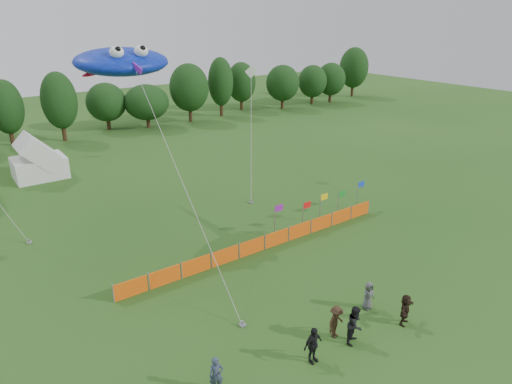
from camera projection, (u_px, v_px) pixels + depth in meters
ground at (328, 327)px, 22.26m from camera, size 160.00×160.00×0.00m
treeline at (80, 102)px, 55.53m from camera, size 104.57×8.78×8.36m
tent_right at (39, 161)px, 41.96m from camera, size 4.54×3.63×3.20m
barrier_fence at (264, 242)px, 29.43m from camera, size 19.90×0.06×1.00m
flag_row at (321, 204)px, 33.07m from camera, size 8.73×0.67×2.21m
spectator_a at (216, 375)px, 18.24m from camera, size 0.68×0.56×1.61m
spectator_b at (355, 325)px, 20.96m from camera, size 1.14×1.03×1.91m
spectator_c at (336, 322)px, 21.32m from camera, size 1.19×0.85×1.67m
spectator_d at (313, 345)px, 19.77m from camera, size 1.06×0.49×1.77m
spectator_e at (368, 296)px, 23.43m from camera, size 0.79×0.55×1.55m
spectator_f at (405, 310)px, 22.24m from camera, size 1.58×1.03×1.63m
stingray_kite at (120, 61)px, 30.78m from camera, size 7.14×24.29×12.48m
small_kite_white at (251, 106)px, 40.38m from camera, size 5.98×7.62×9.93m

